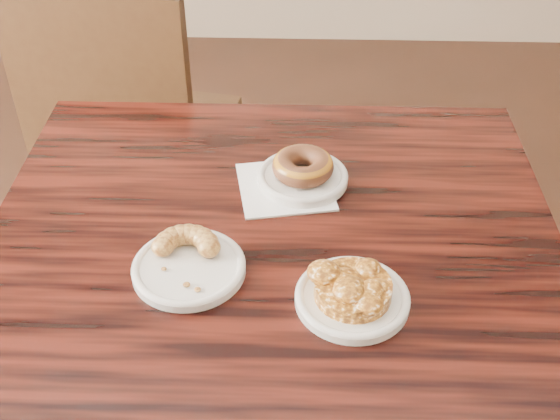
{
  "coord_description": "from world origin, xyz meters",
  "views": [
    {
      "loc": [
        -0.17,
        -0.55,
        1.43
      ],
      "look_at": [
        -0.2,
        0.23,
        0.8
      ],
      "focal_mm": 45.0,
      "sensor_mm": 36.0,
      "label": 1
    }
  ],
  "objects_px": {
    "glazed_donut": "(303,166)",
    "apple_fritter": "(353,286)",
    "cafe_table": "(273,414)",
    "cruller_fragment": "(188,257)",
    "chair_far": "(143,134)"
  },
  "relations": [
    {
      "from": "glazed_donut",
      "to": "apple_fritter",
      "type": "bearing_deg",
      "value": -75.62
    },
    {
      "from": "chair_far",
      "to": "apple_fritter",
      "type": "distance_m",
      "value": 1.04
    },
    {
      "from": "glazed_donut",
      "to": "cruller_fragment",
      "type": "distance_m",
      "value": 0.26
    },
    {
      "from": "glazed_donut",
      "to": "apple_fritter",
      "type": "relative_size",
      "value": 0.7
    },
    {
      "from": "cruller_fragment",
      "to": "apple_fritter",
      "type": "bearing_deg",
      "value": -12.74
    },
    {
      "from": "cafe_table",
      "to": "cruller_fragment",
      "type": "height_order",
      "value": "cruller_fragment"
    },
    {
      "from": "chair_far",
      "to": "glazed_donut",
      "type": "bearing_deg",
      "value": 134.65
    },
    {
      "from": "chair_far",
      "to": "glazed_donut",
      "type": "height_order",
      "value": "chair_far"
    },
    {
      "from": "apple_fritter",
      "to": "cruller_fragment",
      "type": "relative_size",
      "value": 1.31
    },
    {
      "from": "chair_far",
      "to": "glazed_donut",
      "type": "xyz_separation_m",
      "value": [
        0.41,
        -0.6,
        0.33
      ]
    },
    {
      "from": "chair_far",
      "to": "cruller_fragment",
      "type": "distance_m",
      "value": 0.91
    },
    {
      "from": "cafe_table",
      "to": "cruller_fragment",
      "type": "distance_m",
      "value": 0.42
    },
    {
      "from": "chair_far",
      "to": "glazed_donut",
      "type": "distance_m",
      "value": 0.8
    },
    {
      "from": "cafe_table",
      "to": "chair_far",
      "type": "relative_size",
      "value": 0.94
    },
    {
      "from": "glazed_donut",
      "to": "cruller_fragment",
      "type": "relative_size",
      "value": 0.91
    }
  ]
}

